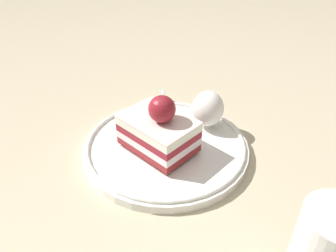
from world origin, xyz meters
TOP-DOWN VIEW (x-y plane):
  - ground_plane at (0.00, 0.00)m, footprint 2.40×2.40m
  - dessert_plate at (0.02, -0.00)m, footprint 0.24×0.24m
  - cake_slice at (-0.00, 0.00)m, footprint 0.07×0.10m
  - whipped_cream_dollop at (0.09, -0.02)m, footprint 0.05×0.05m
  - fork at (0.07, 0.07)m, footprint 0.11×0.08m

SIDE VIEW (x-z plane):
  - ground_plane at x=0.00m, z-range 0.00..0.00m
  - dessert_plate at x=0.02m, z-range 0.00..0.02m
  - fork at x=0.07m, z-range 0.02..0.02m
  - whipped_cream_dollop at x=0.09m, z-range 0.02..0.07m
  - cake_slice at x=0.00m, z-range 0.00..0.09m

